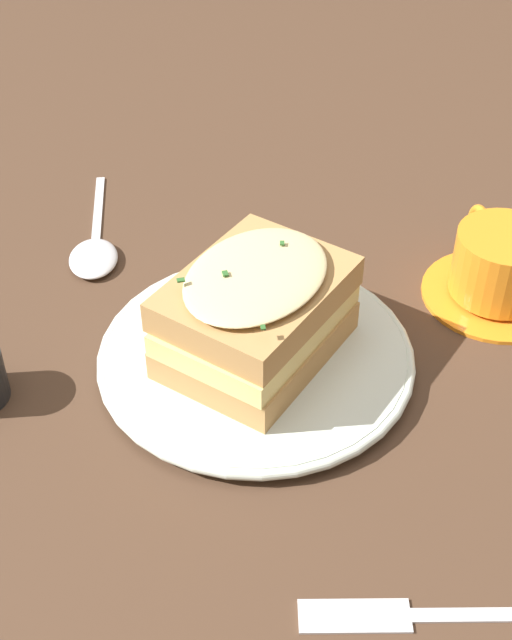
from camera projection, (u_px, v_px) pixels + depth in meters
The scene contains 6 objects.
ground_plane at pixel (276, 357), 0.69m from camera, with size 2.40×2.40×0.00m, color #473021.
dinner_plate at pixel (256, 357), 0.68m from camera, with size 0.24×0.24×0.01m.
sandwich at pixel (256, 313), 0.65m from camera, with size 0.16×0.13×0.08m.
teacup_with_saucer at pixel (500, 268), 0.73m from camera, with size 0.13×0.12×0.06m.
fork at pixel (410, 615), 0.52m from camera, with size 0.08×0.17×0.00m.
spoon at pixel (94, 252), 0.79m from camera, with size 0.16×0.10×0.01m.
Camera 1 is at (0.48, 0.16, 0.47)m, focal length 50.00 mm.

